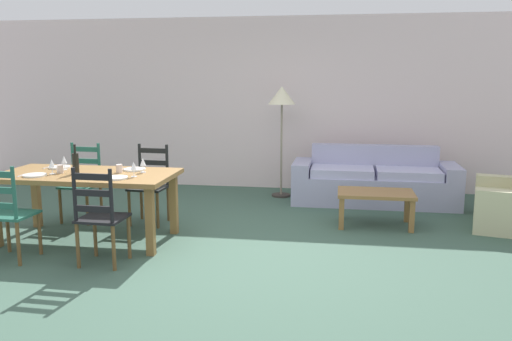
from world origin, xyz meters
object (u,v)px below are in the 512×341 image
(wine_glass_near_left, at_px, (52,164))
(coffee_table, at_px, (376,197))
(wine_glass_near_right, at_px, (134,166))
(dining_table, at_px, (87,181))
(dining_chair_near_right, at_px, (100,216))
(couch, at_px, (374,182))
(standing_lamp, at_px, (282,102))
(coffee_cup_secondary, at_px, (60,169))
(wine_glass_far_right, at_px, (143,162))
(wine_bottle, at_px, (76,163))
(dining_chair_near_left, at_px, (7,213))
(wine_glass_far_left, at_px, (64,160))
(coffee_cup_primary, at_px, (119,169))
(dining_chair_far_left, at_px, (82,182))
(dining_chair_far_right, at_px, (150,184))

(wine_glass_near_left, height_order, coffee_table, wine_glass_near_left)
(wine_glass_near_right, relative_size, coffee_table, 0.18)
(dining_table, height_order, dining_chair_near_right, dining_chair_near_right)
(couch, height_order, standing_lamp, standing_lamp)
(dining_chair_near_right, relative_size, coffee_cup_secondary, 10.67)
(coffee_cup_secondary, bearing_deg, standing_lamp, 49.98)
(coffee_cup_secondary, bearing_deg, wine_glass_far_right, 11.65)
(dining_chair_near_right, height_order, coffee_cup_secondary, dining_chair_near_right)
(wine_bottle, bearing_deg, dining_chair_near_left, -117.76)
(wine_glass_far_left, relative_size, standing_lamp, 0.10)
(wine_bottle, relative_size, wine_glass_near_left, 1.96)
(wine_glass_near_right, height_order, wine_glass_far_right, same)
(wine_glass_far_left, distance_m, couch, 4.17)
(coffee_cup_primary, relative_size, couch, 0.04)
(wine_bottle, xyz_separation_m, wine_glass_near_right, (0.69, -0.08, -0.01))
(coffee_cup_secondary, distance_m, standing_lamp, 3.35)
(wine_bottle, xyz_separation_m, wine_glass_far_right, (0.69, 0.18, -0.01))
(wine_glass_near_left, distance_m, coffee_cup_secondary, 0.11)
(wine_glass_far_left, bearing_deg, dining_chair_near_right, -46.62)
(dining_chair_far_left, xyz_separation_m, coffee_cup_primary, (0.80, -0.69, 0.32))
(dining_table, height_order, wine_glass_near_left, wine_glass_near_left)
(wine_bottle, height_order, coffee_cup_primary, wine_bottle)
(wine_glass_far_right, distance_m, standing_lamp, 2.71)
(wine_glass_far_left, bearing_deg, wine_bottle, -38.56)
(dining_chair_near_left, xyz_separation_m, standing_lamp, (2.30, 3.22, 0.93))
(wine_glass_far_left, bearing_deg, dining_chair_near_left, -98.12)
(dining_chair_far_left, height_order, dining_chair_far_right, same)
(wine_glass_near_left, relative_size, coffee_cup_secondary, 1.79)
(wine_bottle, distance_m, coffee_table, 3.46)
(standing_lamp, bearing_deg, coffee_table, -47.20)
(wine_bottle, height_order, wine_glass_far_left, wine_bottle)
(dining_table, height_order, coffee_table, dining_table)
(dining_chair_far_right, bearing_deg, standing_lamp, 49.94)
(wine_bottle, bearing_deg, standing_lamp, 52.51)
(wine_bottle, distance_m, coffee_cup_primary, 0.46)
(wine_bottle, height_order, coffee_cup_secondary, wine_bottle)
(wine_glass_far_left, bearing_deg, wine_glass_near_right, -16.33)
(dining_chair_near_left, relative_size, wine_glass_far_left, 5.96)
(coffee_table, bearing_deg, wine_glass_far_right, -159.63)
(wine_glass_far_right, height_order, coffee_cup_secondary, wine_glass_far_right)
(dining_table, relative_size, standing_lamp, 1.16)
(wine_bottle, height_order, standing_lamp, standing_lamp)
(dining_chair_near_left, relative_size, dining_chair_far_right, 1.00)
(dining_chair_near_right, bearing_deg, dining_chair_far_left, 122.35)
(wine_glass_near_right, bearing_deg, wine_glass_far_right, 89.78)
(dining_chair_far_left, relative_size, coffee_cup_secondary, 10.67)
(wine_glass_far_right, bearing_deg, dining_chair_far_left, 148.83)
(wine_bottle, relative_size, wine_glass_far_left, 1.96)
(coffee_cup_secondary, bearing_deg, dining_chair_far_left, 102.62)
(wine_glass_far_right, bearing_deg, standing_lamp, 61.96)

